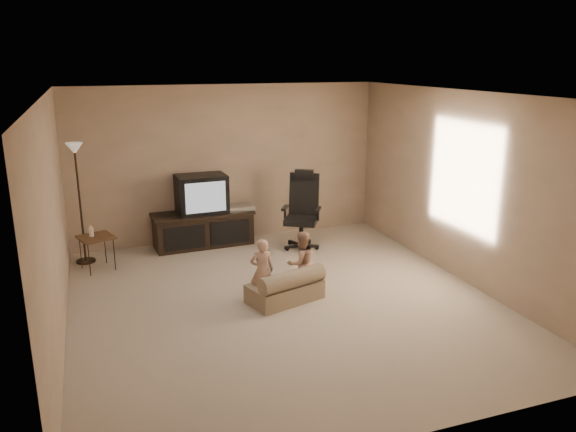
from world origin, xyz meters
The scene contains 9 objects.
floor centered at (0.00, 0.00, 0.00)m, with size 5.50×5.50×0.00m, color beige.
room_shell centered at (0.00, 0.00, 1.52)m, with size 5.50×5.50×5.50m.
tv_stand centered at (-0.48, 2.49, 0.47)m, with size 1.62×0.66×1.14m.
office_chair centered at (0.97, 1.88, 0.44)m, with size 0.77×0.78×1.22m.
side_table centered at (-2.11, 1.93, 0.47)m, with size 0.56×0.56×0.66m.
floor_lamp centered at (-2.28, 2.30, 1.28)m, with size 0.27×0.27×1.75m.
child_sofa centered at (0.05, 0.00, 0.18)m, with size 1.00×0.74×0.44m.
toddler_left centered at (-0.24, 0.11, 0.40)m, with size 0.29×0.21×0.80m, color tan.
toddler_right centered at (0.30, 0.18, 0.41)m, with size 0.40×0.22×0.82m, color tan.
Camera 1 is at (-2.08, -6.00, 2.88)m, focal length 35.00 mm.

